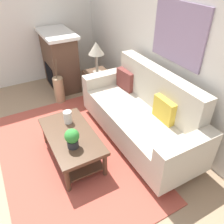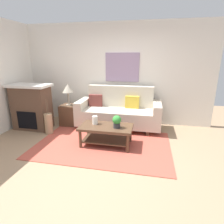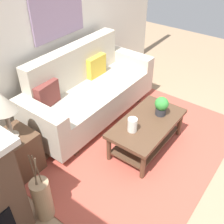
{
  "view_description": "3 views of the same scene",
  "coord_description": "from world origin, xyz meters",
  "px_view_note": "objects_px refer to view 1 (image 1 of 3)",
  "views": [
    {
      "loc": [
        2.33,
        -0.09,
        2.39
      ],
      "look_at": [
        0.09,
        1.14,
        0.59
      ],
      "focal_mm": 36.38,
      "sensor_mm": 36.0,
      "label": 1
    },
    {
      "loc": [
        0.93,
        -3.0,
        1.82
      ],
      "look_at": [
        0.11,
        0.97,
        0.61
      ],
      "focal_mm": 29.71,
      "sensor_mm": 36.0,
      "label": 2
    },
    {
      "loc": [
        -2.33,
        -0.71,
        2.58
      ],
      "look_at": [
        -0.08,
        0.98,
        0.47
      ],
      "focal_mm": 43.01,
      "sensor_mm": 36.0,
      "label": 3
    }
  ],
  "objects_px": {
    "throw_pillow_mustard": "(165,110)",
    "tabletop_vase": "(68,117)",
    "fireplace": "(60,60)",
    "floor_vase": "(59,90)",
    "couch": "(141,115)",
    "coffee_table": "(72,141)",
    "potted_plant_tabletop": "(72,138)",
    "framed_painting": "(178,34)",
    "throw_pillow_maroon": "(126,80)",
    "side_table": "(98,86)",
    "table_lamp": "(96,50)"
  },
  "relations": [
    {
      "from": "side_table",
      "to": "floor_vase",
      "type": "bearing_deg",
      "value": -108.53
    },
    {
      "from": "coffee_table",
      "to": "tabletop_vase",
      "type": "xyz_separation_m",
      "value": [
        -0.26,
        0.06,
        0.2
      ]
    },
    {
      "from": "fireplace",
      "to": "floor_vase",
      "type": "bearing_deg",
      "value": -23.34
    },
    {
      "from": "throw_pillow_maroon",
      "to": "potted_plant_tabletop",
      "type": "height_order",
      "value": "throw_pillow_maroon"
    },
    {
      "from": "throw_pillow_mustard",
      "to": "potted_plant_tabletop",
      "type": "height_order",
      "value": "throw_pillow_mustard"
    },
    {
      "from": "coffee_table",
      "to": "table_lamp",
      "type": "distance_m",
      "value": 1.77
    },
    {
      "from": "fireplace",
      "to": "floor_vase",
      "type": "distance_m",
      "value": 0.72
    },
    {
      "from": "throw_pillow_maroon",
      "to": "floor_vase",
      "type": "bearing_deg",
      "value": -136.84
    },
    {
      "from": "throw_pillow_mustard",
      "to": "tabletop_vase",
      "type": "height_order",
      "value": "throw_pillow_mustard"
    },
    {
      "from": "side_table",
      "to": "throw_pillow_maroon",
      "type": "bearing_deg",
      "value": 14.61
    },
    {
      "from": "couch",
      "to": "side_table",
      "type": "xyz_separation_m",
      "value": [
        -1.37,
        -0.06,
        -0.15
      ]
    },
    {
      "from": "couch",
      "to": "tabletop_vase",
      "type": "bearing_deg",
      "value": -109.23
    },
    {
      "from": "throw_pillow_maroon",
      "to": "couch",
      "type": "bearing_deg",
      "value": -10.83
    },
    {
      "from": "throw_pillow_mustard",
      "to": "table_lamp",
      "type": "relative_size",
      "value": 0.63
    },
    {
      "from": "coffee_table",
      "to": "floor_vase",
      "type": "distance_m",
      "value": 1.55
    },
    {
      "from": "table_lamp",
      "to": "floor_vase",
      "type": "xyz_separation_m",
      "value": [
        -0.23,
        -0.7,
        -0.74
      ]
    },
    {
      "from": "framed_painting",
      "to": "couch",
      "type": "bearing_deg",
      "value": -90.0
    },
    {
      "from": "side_table",
      "to": "table_lamp",
      "type": "bearing_deg",
      "value": 0.0
    },
    {
      "from": "throw_pillow_maroon",
      "to": "tabletop_vase",
      "type": "bearing_deg",
      "value": -74.61
    },
    {
      "from": "throw_pillow_maroon",
      "to": "fireplace",
      "type": "bearing_deg",
      "value": -157.58
    },
    {
      "from": "throw_pillow_mustard",
      "to": "floor_vase",
      "type": "distance_m",
      "value": 2.17
    },
    {
      "from": "throw_pillow_mustard",
      "to": "table_lamp",
      "type": "height_order",
      "value": "table_lamp"
    },
    {
      "from": "coffee_table",
      "to": "tabletop_vase",
      "type": "height_order",
      "value": "tabletop_vase"
    },
    {
      "from": "coffee_table",
      "to": "tabletop_vase",
      "type": "bearing_deg",
      "value": 166.31
    },
    {
      "from": "couch",
      "to": "coffee_table",
      "type": "height_order",
      "value": "couch"
    },
    {
      "from": "potted_plant_tabletop",
      "to": "floor_vase",
      "type": "distance_m",
      "value": 1.82
    },
    {
      "from": "couch",
      "to": "potted_plant_tabletop",
      "type": "bearing_deg",
      "value": -82.5
    },
    {
      "from": "throw_pillow_mustard",
      "to": "tabletop_vase",
      "type": "distance_m",
      "value": 1.33
    },
    {
      "from": "throw_pillow_mustard",
      "to": "throw_pillow_maroon",
      "type": "bearing_deg",
      "value": 180.0
    },
    {
      "from": "throw_pillow_mustard",
      "to": "coffee_table",
      "type": "relative_size",
      "value": 0.33
    },
    {
      "from": "framed_painting",
      "to": "throw_pillow_mustard",
      "type": "bearing_deg",
      "value": -45.92
    },
    {
      "from": "coffee_table",
      "to": "floor_vase",
      "type": "xyz_separation_m",
      "value": [
        -1.52,
        0.31,
        -0.06
      ]
    },
    {
      "from": "coffee_table",
      "to": "side_table",
      "type": "bearing_deg",
      "value": 141.81
    },
    {
      "from": "side_table",
      "to": "framed_painting",
      "type": "bearing_deg",
      "value": 21.01
    },
    {
      "from": "floor_vase",
      "to": "throw_pillow_maroon",
      "type": "bearing_deg",
      "value": 43.16
    },
    {
      "from": "tabletop_vase",
      "to": "fireplace",
      "type": "xyz_separation_m",
      "value": [
        -1.84,
        0.5,
        0.07
      ]
    },
    {
      "from": "throw_pillow_maroon",
      "to": "table_lamp",
      "type": "distance_m",
      "value": 0.8
    },
    {
      "from": "side_table",
      "to": "potted_plant_tabletop",
      "type": "bearing_deg",
      "value": -35.01
    },
    {
      "from": "couch",
      "to": "throw_pillow_mustard",
      "type": "xyz_separation_m",
      "value": [
        0.33,
        0.13,
        0.25
      ]
    },
    {
      "from": "floor_vase",
      "to": "framed_painting",
      "type": "bearing_deg",
      "value": 37.39
    },
    {
      "from": "couch",
      "to": "coffee_table",
      "type": "distance_m",
      "value": 1.08
    },
    {
      "from": "couch",
      "to": "framed_painting",
      "type": "xyz_separation_m",
      "value": [
        0.0,
        0.47,
        1.11
      ]
    },
    {
      "from": "fireplace",
      "to": "floor_vase",
      "type": "xyz_separation_m",
      "value": [
        0.59,
        -0.25,
        -0.33
      ]
    },
    {
      "from": "tabletop_vase",
      "to": "framed_painting",
      "type": "bearing_deg",
      "value": 76.62
    },
    {
      "from": "throw_pillow_maroon",
      "to": "tabletop_vase",
      "type": "relative_size",
      "value": 2.02
    },
    {
      "from": "throw_pillow_maroon",
      "to": "side_table",
      "type": "height_order",
      "value": "throw_pillow_maroon"
    },
    {
      "from": "couch",
      "to": "throw_pillow_maroon",
      "type": "bearing_deg",
      "value": 169.17
    },
    {
      "from": "couch",
      "to": "table_lamp",
      "type": "relative_size",
      "value": 3.75
    },
    {
      "from": "throw_pillow_mustard",
      "to": "fireplace",
      "type": "bearing_deg",
      "value": -165.94
    },
    {
      "from": "tabletop_vase",
      "to": "side_table",
      "type": "xyz_separation_m",
      "value": [
        -1.02,
        0.94,
        -0.24
      ]
    }
  ]
}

